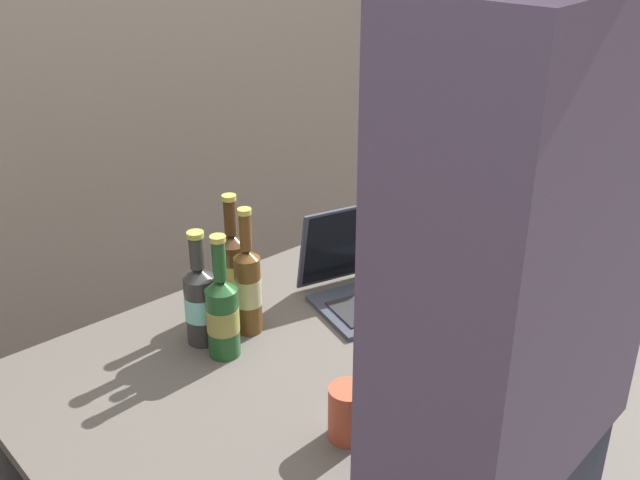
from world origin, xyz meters
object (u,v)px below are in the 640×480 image
at_px(laptop, 371,277).
at_px(beer_bottle_dark, 248,287).
at_px(beer_bottle_brown, 233,269).
at_px(beer_bottle_amber, 200,301).
at_px(beer_bottle_green, 223,314).
at_px(coffee_mug, 350,412).
at_px(person_figure, 499,444).

bearing_deg(laptop, beer_bottle_dark, 167.67).
bearing_deg(beer_bottle_brown, beer_bottle_dark, -107.30).
bearing_deg(beer_bottle_amber, laptop, -13.83).
bearing_deg(beer_bottle_green, laptop, -4.06).
height_order(beer_bottle_brown, coffee_mug, beer_bottle_brown).
xyz_separation_m(laptop, beer_bottle_dark, (-0.32, 0.07, 0.06)).
bearing_deg(beer_bottle_dark, beer_bottle_brown, 72.70).
xyz_separation_m(laptop, beer_bottle_green, (-0.42, 0.03, 0.05)).
height_order(beer_bottle_green, beer_bottle_dark, beer_bottle_dark).
xyz_separation_m(beer_bottle_dark, person_figure, (-0.06, -0.73, 0.05)).
bearing_deg(beer_bottle_brown, coffee_mug, -101.98).
distance_m(laptop, beer_bottle_dark, 0.34).
relative_size(beer_bottle_brown, person_figure, 0.16).
relative_size(beer_bottle_green, beer_bottle_dark, 0.94).
bearing_deg(person_figure, beer_bottle_green, 93.05).
bearing_deg(coffee_mug, laptop, 40.90).
relative_size(beer_bottle_amber, beer_bottle_dark, 0.89).
distance_m(beer_bottle_green, beer_bottle_amber, 0.08).
height_order(beer_bottle_brown, beer_bottle_green, beer_bottle_brown).
relative_size(beer_bottle_dark, coffee_mug, 2.67).
distance_m(beer_bottle_green, beer_bottle_dark, 0.11).
bearing_deg(beer_bottle_brown, laptop, -30.95).
distance_m(beer_bottle_dark, person_figure, 0.73).
height_order(beer_bottle_dark, person_figure, person_figure).
height_order(beer_bottle_brown, beer_bottle_dark, beer_bottle_dark).
height_order(beer_bottle_green, beer_bottle_amber, beer_bottle_green).
height_order(laptop, beer_bottle_dark, beer_bottle_dark).
distance_m(laptop, person_figure, 0.77).
bearing_deg(beer_bottle_amber, beer_bottle_green, -85.02).
relative_size(laptop, beer_bottle_dark, 1.19).
xyz_separation_m(laptop, beer_bottle_amber, (-0.43, 0.11, 0.05)).
bearing_deg(laptop, beer_bottle_green, 175.94).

